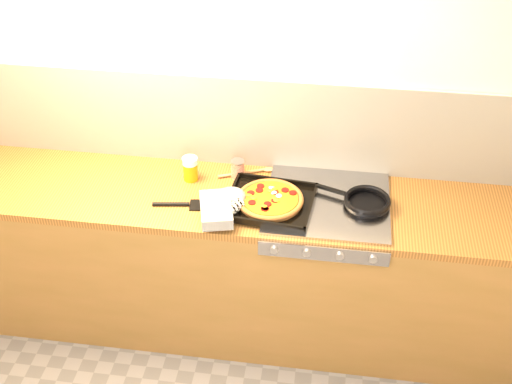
# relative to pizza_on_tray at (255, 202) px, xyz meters

# --- Properties ---
(room_shell) EXTENTS (3.20, 3.20, 3.20)m
(room_shell) POSITION_rel_pizza_on_tray_xyz_m (-0.11, 0.38, 0.21)
(room_shell) COLOR white
(room_shell) RESTS_ON ground
(counter_run) EXTENTS (3.20, 0.62, 0.90)m
(counter_run) POSITION_rel_pizza_on_tray_xyz_m (-0.11, 0.09, -0.49)
(counter_run) COLOR brown
(counter_run) RESTS_ON ground
(stovetop) EXTENTS (0.60, 0.56, 0.02)m
(stovetop) POSITION_rel_pizza_on_tray_xyz_m (0.34, 0.09, -0.04)
(stovetop) COLOR #A1A1A6
(stovetop) RESTS_ON counter_run
(pizza_on_tray) EXTENTS (0.56, 0.46, 0.07)m
(pizza_on_tray) POSITION_rel_pizza_on_tray_xyz_m (0.00, 0.00, 0.00)
(pizza_on_tray) COLOR black
(pizza_on_tray) RESTS_ON stovetop
(frying_pan) EXTENTS (0.40, 0.29, 0.04)m
(frying_pan) POSITION_rel_pizza_on_tray_xyz_m (0.53, 0.09, -0.01)
(frying_pan) COLOR black
(frying_pan) RESTS_ON stovetop
(tomato_can) EXTENTS (0.07, 0.07, 0.10)m
(tomato_can) POSITION_rel_pizza_on_tray_xyz_m (-0.13, 0.25, 0.01)
(tomato_can) COLOR #A4210D
(tomato_can) RESTS_ON counter_run
(juice_glass) EXTENTS (0.09, 0.09, 0.13)m
(juice_glass) POSITION_rel_pizza_on_tray_xyz_m (-0.36, 0.20, 0.02)
(juice_glass) COLOR orange
(juice_glass) RESTS_ON counter_run
(wooden_spoon) EXTENTS (0.29, 0.14, 0.02)m
(wooden_spoon) POSITION_rel_pizza_on_tray_xyz_m (-0.06, 0.30, -0.03)
(wooden_spoon) COLOR #B47A4C
(wooden_spoon) RESTS_ON counter_run
(black_spatula) EXTENTS (0.29, 0.10, 0.02)m
(black_spatula) POSITION_rel_pizza_on_tray_xyz_m (-0.35, -0.02, -0.04)
(black_spatula) COLOR black
(black_spatula) RESTS_ON counter_run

